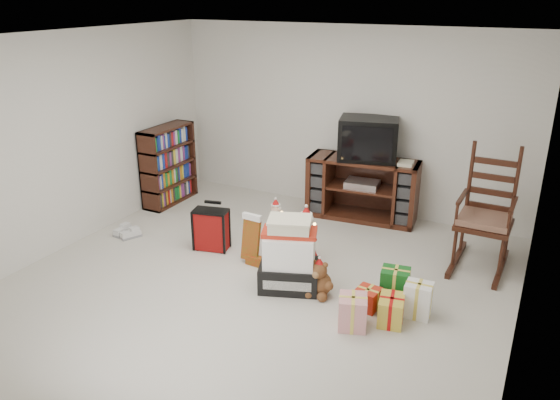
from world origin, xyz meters
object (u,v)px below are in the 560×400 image
at_px(tv_stand, 362,189).
at_px(santa_figurine, 306,239).
at_px(gift_pile, 289,258).
at_px(gift_cluster, 384,301).
at_px(bookshelf, 169,166).
at_px(crt_television, 368,139).
at_px(teddy_bear, 319,280).
at_px(red_suitcase, 211,230).
at_px(rocking_chair, 484,225).
at_px(mrs_claus_figurine, 276,224).
at_px(sneaker_pair, 127,233).

height_order(tv_stand, santa_figurine, tv_stand).
distance_m(gift_pile, gift_cluster, 1.04).
height_order(bookshelf, crt_television, crt_television).
height_order(gift_pile, teddy_bear, gift_pile).
bearing_deg(red_suitcase, rocking_chair, 6.82).
relative_size(tv_stand, santa_figurine, 2.28).
relative_size(red_suitcase, mrs_claus_figurine, 1.08).
distance_m(gift_pile, santa_figurine, 0.68).
relative_size(bookshelf, red_suitcase, 1.91).
relative_size(gift_pile, crt_television, 0.89).
xyz_separation_m(santa_figurine, mrs_claus_figurine, (-0.55, 0.31, -0.04)).
bearing_deg(gift_pile, mrs_claus_figurine, 104.26).
bearing_deg(teddy_bear, santa_figurine, 124.67).
distance_m(mrs_claus_figurine, crt_television, 1.65).
relative_size(gift_pile, santa_figurine, 1.16).
height_order(bookshelf, rocking_chair, rocking_chair).
relative_size(sneaker_pair, gift_cluster, 0.36).
distance_m(santa_figurine, mrs_claus_figurine, 0.63).
relative_size(red_suitcase, teddy_bear, 1.57).
relative_size(rocking_chair, santa_figurine, 2.17).
bearing_deg(santa_figurine, mrs_claus_figurine, 150.59).
distance_m(rocking_chair, crt_television, 1.86).
height_order(mrs_claus_figurine, sneaker_pair, mrs_claus_figurine).
bearing_deg(gift_cluster, tv_stand, 114.38).
bearing_deg(crt_television, rocking_chair, -37.94).
distance_m(bookshelf, santa_figurine, 2.65).
height_order(mrs_claus_figurine, gift_cluster, mrs_claus_figurine).
relative_size(bookshelf, crt_television, 1.32).
height_order(sneaker_pair, gift_cluster, gift_cluster).
xyz_separation_m(tv_stand, sneaker_pair, (-2.43, -1.93, -0.37)).
bearing_deg(red_suitcase, crt_television, 40.44).
bearing_deg(bookshelf, gift_cluster, -21.86).
bearing_deg(bookshelf, red_suitcase, -36.44).
distance_m(teddy_bear, mrs_claus_figurine, 1.39).
bearing_deg(sneaker_pair, crt_television, 49.30).
height_order(gift_pile, red_suitcase, gift_pile).
bearing_deg(rocking_chair, gift_pile, -138.07).
relative_size(rocking_chair, mrs_claus_figurine, 2.60).
xyz_separation_m(red_suitcase, teddy_bear, (1.56, -0.38, -0.09)).
relative_size(teddy_bear, crt_television, 0.44).
relative_size(tv_stand, rocking_chair, 1.05).
bearing_deg(santa_figurine, gift_cluster, -31.45).
bearing_deg(gift_pile, rocking_chair, 20.50).
height_order(bookshelf, teddy_bear, bookshelf).
height_order(tv_stand, gift_cluster, tv_stand).
distance_m(tv_stand, santa_figurine, 1.49).
distance_m(bookshelf, red_suitcase, 1.79).
distance_m(bookshelf, gift_pile, 3.01).
relative_size(tv_stand, mrs_claus_figurine, 2.74).
bearing_deg(rocking_chair, sneaker_pair, -161.77).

